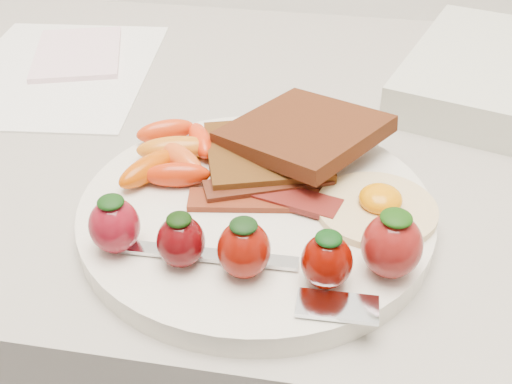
# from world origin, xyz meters

# --- Properties ---
(plate) EXTENTS (0.27, 0.27, 0.02)m
(plate) POSITION_xyz_m (-0.00, 1.55, 0.91)
(plate) COLOR silver
(plate) RESTS_ON counter
(toast_lower) EXTENTS (0.12, 0.12, 0.01)m
(toast_lower) POSITION_xyz_m (-0.00, 1.60, 0.93)
(toast_lower) COLOR #391F08
(toast_lower) RESTS_ON plate
(toast_upper) EXTENTS (0.15, 0.15, 0.03)m
(toast_upper) POSITION_xyz_m (0.02, 1.62, 0.94)
(toast_upper) COLOR black
(toast_upper) RESTS_ON toast_lower
(fried_egg) EXTENTS (0.09, 0.09, 0.02)m
(fried_egg) POSITION_xyz_m (0.09, 1.55, 0.92)
(fried_egg) COLOR #F5E2C7
(fried_egg) RESTS_ON plate
(bacon_strips) EXTENTS (0.12, 0.07, 0.01)m
(bacon_strips) POSITION_xyz_m (0.00, 1.55, 0.92)
(bacon_strips) COLOR #46130A
(bacon_strips) RESTS_ON plate
(baby_carrots) EXTENTS (0.08, 0.11, 0.02)m
(baby_carrots) POSITION_xyz_m (-0.08, 1.59, 0.93)
(baby_carrots) COLOR #CB6714
(baby_carrots) RESTS_ON plate
(strawberries) EXTENTS (0.22, 0.06, 0.05)m
(strawberries) POSITION_xyz_m (0.01, 1.48, 0.94)
(strawberries) COLOR maroon
(strawberries) RESTS_ON plate
(fork) EXTENTS (0.18, 0.05, 0.00)m
(fork) POSITION_xyz_m (0.02, 1.46, 0.92)
(fork) COLOR silver
(fork) RESTS_ON plate
(paper_sheet) EXTENTS (0.23, 0.29, 0.00)m
(paper_sheet) POSITION_xyz_m (-0.27, 1.77, 0.90)
(paper_sheet) COLOR white
(paper_sheet) RESTS_ON counter
(notepad) EXTENTS (0.13, 0.16, 0.01)m
(notepad) POSITION_xyz_m (-0.26, 1.81, 0.91)
(notepad) COLOR silver
(notepad) RESTS_ON paper_sheet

